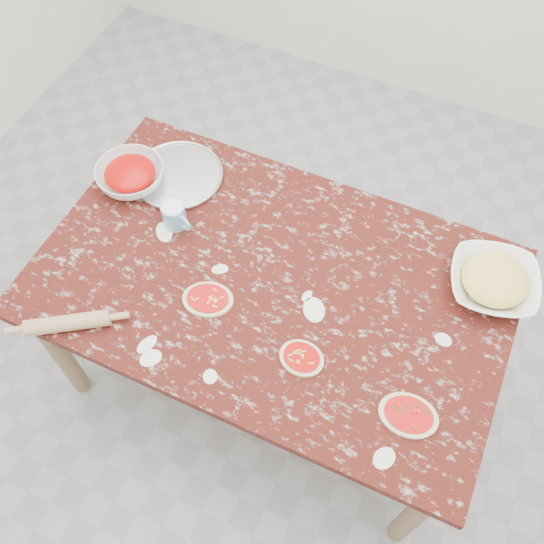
{
  "coord_description": "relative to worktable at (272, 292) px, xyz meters",
  "views": [
    {
      "loc": [
        0.44,
        -0.97,
        2.49
      ],
      "look_at": [
        0.0,
        0.0,
        0.8
      ],
      "focal_mm": 39.58,
      "sensor_mm": 36.0,
      "label": 1
    }
  ],
  "objects": [
    {
      "name": "ground",
      "position": [
        0.0,
        0.0,
        -0.67
      ],
      "size": [
        4.0,
        4.0,
        0.0
      ],
      "primitive_type": "plane",
      "color": "gray"
    },
    {
      "name": "pizza_tray",
      "position": [
        -0.52,
        0.27,
        0.09
      ],
      "size": [
        0.37,
        0.37,
        0.01
      ],
      "primitive_type": "cylinder",
      "rotation": [
        0.0,
        0.0,
        0.1
      ],
      "color": "#B2B2B7",
      "rests_on": "worktable"
    },
    {
      "name": "rolling_pin",
      "position": [
        -0.52,
        -0.44,
        0.11
      ],
      "size": [
        0.25,
        0.19,
        0.05
      ],
      "primitive_type": "cylinder",
      "rotation": [
        0.0,
        1.57,
        0.58
      ],
      "color": "tan",
      "rests_on": "worktable"
    },
    {
      "name": "flour_mug",
      "position": [
        -0.41,
        0.07,
        0.13
      ],
      "size": [
        0.12,
        0.08,
        0.1
      ],
      "color": "#73B8D6",
      "rests_on": "worktable"
    },
    {
      "name": "pizza_right",
      "position": [
        0.57,
        -0.27,
        0.09
      ],
      "size": [
        0.19,
        0.15,
        0.02
      ],
      "color": "beige",
      "rests_on": "worktable"
    },
    {
      "name": "sauce_bowl",
      "position": [
        -0.66,
        0.17,
        0.12
      ],
      "size": [
        0.26,
        0.26,
        0.08
      ],
      "primitive_type": "imported",
      "rotation": [
        0.0,
        0.0,
        0.02
      ],
      "color": "white",
      "rests_on": "worktable"
    },
    {
      "name": "pizza_left",
      "position": [
        -0.16,
        -0.16,
        0.09
      ],
      "size": [
        0.2,
        0.18,
        0.02
      ],
      "color": "beige",
      "rests_on": "worktable"
    },
    {
      "name": "pizza_mid",
      "position": [
        0.21,
        -0.23,
        0.09
      ],
      "size": [
        0.15,
        0.13,
        0.02
      ],
      "color": "beige",
      "rests_on": "worktable"
    },
    {
      "name": "worktable",
      "position": [
        0.0,
        0.0,
        0.0
      ],
      "size": [
        1.6,
        1.0,
        0.75
      ],
      "color": "#3D120C",
      "rests_on": "ground"
    },
    {
      "name": "cheese_bowl",
      "position": [
        0.68,
        0.28,
        0.12
      ],
      "size": [
        0.35,
        0.35,
        0.07
      ],
      "primitive_type": "imported",
      "rotation": [
        0.0,
        0.0,
        0.22
      ],
      "color": "white",
      "rests_on": "worktable"
    }
  ]
}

